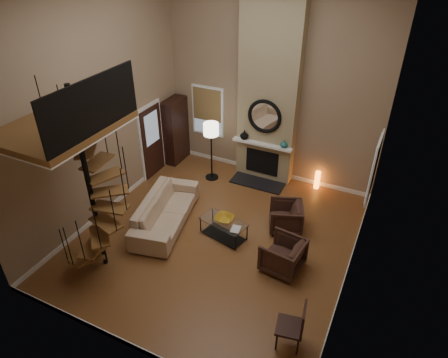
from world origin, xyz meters
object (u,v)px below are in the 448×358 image
at_px(armchair_near, 289,217).
at_px(floor_lamp, 211,134).
at_px(hutch, 175,131).
at_px(accent_lamp, 317,180).
at_px(sofa, 165,210).
at_px(coffee_table, 223,227).
at_px(armchair_far, 286,257).
at_px(side_chair, 295,325).

bearing_deg(armchair_near, floor_lamp, -135.25).
height_order(hutch, accent_lamp, hutch).
xyz_separation_m(sofa, floor_lamp, (0.05, 2.35, 1.02)).
height_order(coffee_table, floor_lamp, floor_lamp).
xyz_separation_m(sofa, armchair_near, (2.76, 1.10, -0.04)).
bearing_deg(sofa, floor_lamp, -13.87).
bearing_deg(hutch, accent_lamp, 4.08).
height_order(sofa, armchair_far, sofa).
xyz_separation_m(coffee_table, floor_lamp, (-1.44, 2.19, 1.13)).
height_order(sofa, accent_lamp, sofa).
bearing_deg(side_chair, armchair_near, 109.79).
relative_size(coffee_table, side_chair, 1.21).
bearing_deg(armchair_far, coffee_table, -95.70).
bearing_deg(armchair_far, sofa, -86.72).
bearing_deg(coffee_table, armchair_near, 36.50).
distance_m(sofa, floor_lamp, 2.56).
distance_m(sofa, armchair_far, 3.14).
bearing_deg(coffee_table, accent_lamp, 64.48).
distance_m(armchair_far, floor_lamp, 4.14).
bearing_deg(sofa, armchair_far, -106.47).
xyz_separation_m(armchair_near, armchair_far, (0.37, -1.31, 0.00)).
height_order(coffee_table, side_chair, side_chair).
distance_m(floor_lamp, side_chair, 5.75).
relative_size(accent_lamp, side_chair, 0.55).
bearing_deg(floor_lamp, armchair_near, -24.77).
relative_size(sofa, side_chair, 2.54).
xyz_separation_m(armchair_near, coffee_table, (-1.27, -0.94, -0.07)).
distance_m(coffee_table, accent_lamp, 3.32).
distance_m(sofa, side_chair, 4.28).
bearing_deg(side_chair, sofa, 153.79).
distance_m(armchair_far, coffee_table, 1.68).
height_order(armchair_near, armchair_far, armchair_far).
xyz_separation_m(hutch, sofa, (1.43, -2.84, -0.55)).
bearing_deg(floor_lamp, side_chair, -48.25).
relative_size(hutch, armchair_far, 2.48).
bearing_deg(floor_lamp, accent_lamp, 15.66).
bearing_deg(hutch, armchair_near, -22.56).
bearing_deg(accent_lamp, armchair_far, -86.43).
relative_size(armchair_near, armchair_far, 0.95).
relative_size(armchair_far, floor_lamp, 0.47).
bearing_deg(armchair_near, accent_lamp, 155.11).
height_order(sofa, armchair_near, sofa).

